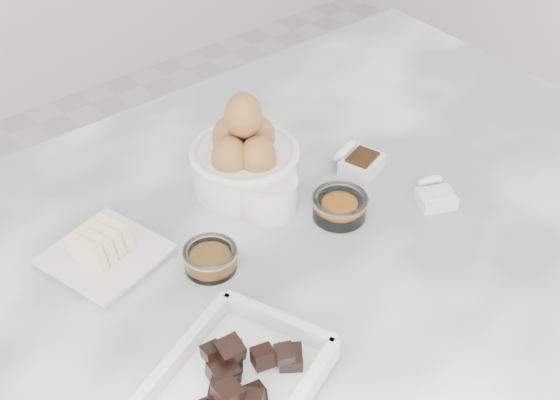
{
  "coord_description": "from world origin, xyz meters",
  "views": [
    {
      "loc": [
        -0.46,
        -0.58,
        1.62
      ],
      "look_at": [
        0.02,
        0.03,
        0.98
      ],
      "focal_mm": 50.0,
      "sensor_mm": 36.0,
      "label": 1
    }
  ],
  "objects_px": {
    "honey_bowl": "(210,258)",
    "salt_spoon": "(435,194)",
    "egg_bowl": "(244,157)",
    "sugar_ramekin": "(267,193)",
    "zest_bowl": "(340,206)",
    "vanilla_spoon": "(358,160)",
    "chocolate_dish": "(235,381)",
    "butter_plate": "(103,251)"
  },
  "relations": [
    {
      "from": "honey_bowl",
      "to": "salt_spoon",
      "type": "xyz_separation_m",
      "value": [
        0.31,
        -0.08,
        -0.0
      ]
    },
    {
      "from": "butter_plate",
      "to": "salt_spoon",
      "type": "xyz_separation_m",
      "value": [
        0.41,
        -0.17,
        -0.01
      ]
    },
    {
      "from": "honey_bowl",
      "to": "chocolate_dish",
      "type": "bearing_deg",
      "value": -116.62
    },
    {
      "from": "salt_spoon",
      "to": "egg_bowl",
      "type": "bearing_deg",
      "value": 133.41
    },
    {
      "from": "zest_bowl",
      "to": "butter_plate",
      "type": "bearing_deg",
      "value": 158.28
    },
    {
      "from": "egg_bowl",
      "to": "zest_bowl",
      "type": "height_order",
      "value": "egg_bowl"
    },
    {
      "from": "vanilla_spoon",
      "to": "salt_spoon",
      "type": "xyz_separation_m",
      "value": [
        0.03,
        -0.12,
        -0.0
      ]
    },
    {
      "from": "egg_bowl",
      "to": "sugar_ramekin",
      "type": "bearing_deg",
      "value": -97.1
    },
    {
      "from": "chocolate_dish",
      "to": "egg_bowl",
      "type": "bearing_deg",
      "value": 52.09
    },
    {
      "from": "honey_bowl",
      "to": "salt_spoon",
      "type": "height_order",
      "value": "salt_spoon"
    },
    {
      "from": "butter_plate",
      "to": "egg_bowl",
      "type": "xyz_separation_m",
      "value": [
        0.23,
        0.02,
        0.03
      ]
    },
    {
      "from": "zest_bowl",
      "to": "salt_spoon",
      "type": "height_order",
      "value": "salt_spoon"
    },
    {
      "from": "egg_bowl",
      "to": "salt_spoon",
      "type": "distance_m",
      "value": 0.27
    },
    {
      "from": "zest_bowl",
      "to": "honey_bowl",
      "type": "bearing_deg",
      "value": 172.53
    },
    {
      "from": "sugar_ramekin",
      "to": "honey_bowl",
      "type": "distance_m",
      "value": 0.13
    },
    {
      "from": "butter_plate",
      "to": "sugar_ramekin",
      "type": "distance_m",
      "value": 0.23
    },
    {
      "from": "butter_plate",
      "to": "egg_bowl",
      "type": "relative_size",
      "value": 1.03
    },
    {
      "from": "butter_plate",
      "to": "honey_bowl",
      "type": "distance_m",
      "value": 0.13
    },
    {
      "from": "sugar_ramekin",
      "to": "egg_bowl",
      "type": "distance_m",
      "value": 0.07
    },
    {
      "from": "butter_plate",
      "to": "vanilla_spoon",
      "type": "height_order",
      "value": "butter_plate"
    },
    {
      "from": "zest_bowl",
      "to": "vanilla_spoon",
      "type": "height_order",
      "value": "vanilla_spoon"
    },
    {
      "from": "zest_bowl",
      "to": "egg_bowl",
      "type": "bearing_deg",
      "value": 113.3
    },
    {
      "from": "honey_bowl",
      "to": "zest_bowl",
      "type": "height_order",
      "value": "zest_bowl"
    },
    {
      "from": "chocolate_dish",
      "to": "sugar_ramekin",
      "type": "relative_size",
      "value": 2.92
    },
    {
      "from": "sugar_ramekin",
      "to": "salt_spoon",
      "type": "distance_m",
      "value": 0.23
    },
    {
      "from": "honey_bowl",
      "to": "sugar_ramekin",
      "type": "bearing_deg",
      "value": 20.65
    },
    {
      "from": "sugar_ramekin",
      "to": "salt_spoon",
      "type": "height_order",
      "value": "sugar_ramekin"
    },
    {
      "from": "butter_plate",
      "to": "zest_bowl",
      "type": "height_order",
      "value": "butter_plate"
    },
    {
      "from": "chocolate_dish",
      "to": "butter_plate",
      "type": "distance_m",
      "value": 0.27
    },
    {
      "from": "butter_plate",
      "to": "egg_bowl",
      "type": "height_order",
      "value": "egg_bowl"
    },
    {
      "from": "honey_bowl",
      "to": "salt_spoon",
      "type": "relative_size",
      "value": 0.97
    },
    {
      "from": "egg_bowl",
      "to": "zest_bowl",
      "type": "bearing_deg",
      "value": -66.7
    },
    {
      "from": "chocolate_dish",
      "to": "salt_spoon",
      "type": "height_order",
      "value": "chocolate_dish"
    },
    {
      "from": "chocolate_dish",
      "to": "vanilla_spoon",
      "type": "height_order",
      "value": "chocolate_dish"
    },
    {
      "from": "sugar_ramekin",
      "to": "zest_bowl",
      "type": "distance_m",
      "value": 0.1
    },
    {
      "from": "chocolate_dish",
      "to": "salt_spoon",
      "type": "relative_size",
      "value": 3.36
    },
    {
      "from": "sugar_ramekin",
      "to": "egg_bowl",
      "type": "height_order",
      "value": "egg_bowl"
    },
    {
      "from": "butter_plate",
      "to": "egg_bowl",
      "type": "bearing_deg",
      "value": 4.56
    },
    {
      "from": "egg_bowl",
      "to": "vanilla_spoon",
      "type": "distance_m",
      "value": 0.17
    },
    {
      "from": "butter_plate",
      "to": "salt_spoon",
      "type": "relative_size",
      "value": 2.21
    },
    {
      "from": "egg_bowl",
      "to": "zest_bowl",
      "type": "xyz_separation_m",
      "value": [
        0.06,
        -0.13,
        -0.03
      ]
    },
    {
      "from": "zest_bowl",
      "to": "salt_spoon",
      "type": "relative_size",
      "value": 1.07
    }
  ]
}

